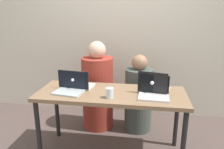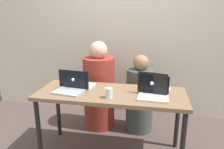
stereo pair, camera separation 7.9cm
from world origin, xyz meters
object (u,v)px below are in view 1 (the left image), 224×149
at_px(person_on_right, 138,97).
at_px(water_glass_center, 110,94).
at_px(laptop_back_left, 76,84).
at_px(laptop_front_right, 154,93).
at_px(laptop_back_right, 154,87).
at_px(person_on_left, 98,90).
at_px(laptop_front_left, 70,88).

height_order(person_on_right, water_glass_center, person_on_right).
height_order(laptop_back_left, laptop_front_right, laptop_back_left).
bearing_deg(laptop_back_right, person_on_right, -57.50).
distance_m(person_on_left, laptop_front_left, 0.71).
height_order(person_on_left, laptop_front_right, person_on_left).
bearing_deg(person_on_right, water_glass_center, 70.82).
bearing_deg(laptop_back_left, laptop_back_right, -173.48).
height_order(laptop_front_right, water_glass_center, laptop_front_right).
bearing_deg(person_on_right, laptop_front_right, 104.72).
relative_size(person_on_left, water_glass_center, 11.60).
bearing_deg(water_glass_center, person_on_right, 70.25).
bearing_deg(laptop_back_right, laptop_back_left, 13.69).
distance_m(laptop_back_left, laptop_back_right, 0.86).
distance_m(person_on_right, laptop_front_right, 0.75).
relative_size(laptop_back_left, laptop_front_right, 1.21).
distance_m(person_on_left, laptop_front_right, 1.01).
xyz_separation_m(laptop_back_right, water_glass_center, (-0.44, -0.25, -0.01)).
distance_m(laptop_front_right, water_glass_center, 0.45).
height_order(person_on_right, laptop_front_right, person_on_right).
height_order(person_on_left, person_on_right, person_on_left).
relative_size(laptop_back_left, water_glass_center, 3.62).
height_order(laptop_back_right, water_glass_center, laptop_back_right).
bearing_deg(water_glass_center, laptop_back_right, 29.27).
bearing_deg(laptop_back_left, water_glass_center, 156.22).
relative_size(laptop_front_right, water_glass_center, 3.00).
relative_size(laptop_front_left, laptop_front_right, 1.06).
bearing_deg(laptop_back_right, water_glass_center, 43.25).
bearing_deg(person_on_right, laptop_back_right, 109.09).
distance_m(laptop_back_left, water_glass_center, 0.49).
height_order(person_on_right, laptop_front_left, person_on_right).
relative_size(person_on_left, laptop_back_left, 3.21).
bearing_deg(laptop_back_right, person_on_left, -20.76).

